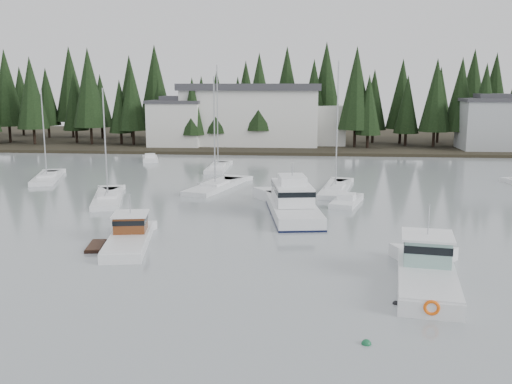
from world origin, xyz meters
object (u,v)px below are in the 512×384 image
at_px(house_east_a, 492,123).
at_px(runabout_1, 346,203).
at_px(lobster_boat_brown, 128,239).
at_px(sailboat_2, 335,190).
at_px(sailboat_4, 218,169).
at_px(sailboat_6, 47,179).
at_px(sailboat_8, 215,188).
at_px(cabin_cruiser_center, 293,206).
at_px(house_west, 176,122).
at_px(sailboat_5, 108,200).
at_px(harbor_inn, 262,115).
at_px(runabout_3, 150,160).
at_px(lobster_boat_teal, 427,275).

bearing_deg(house_east_a, runabout_1, -121.02).
bearing_deg(lobster_boat_brown, house_east_a, -45.38).
bearing_deg(sailboat_2, sailboat_4, 55.66).
bearing_deg(sailboat_6, house_east_a, -77.43).
xyz_separation_m(house_east_a, sailboat_8, (-40.83, -37.76, -4.85)).
bearing_deg(sailboat_6, cabin_cruiser_center, -134.03).
xyz_separation_m(house_west, sailboat_5, (3.67, -46.28, -4.60)).
bearing_deg(sailboat_6, sailboat_2, -113.37).
relative_size(harbor_inn, runabout_3, 5.02).
xyz_separation_m(house_east_a, sailboat_2, (-27.70, -38.21, -4.83)).
distance_m(sailboat_8, runabout_1, 15.57).
relative_size(sailboat_4, sailboat_8, 1.13).
bearing_deg(house_west, lobster_boat_brown, -80.32).
bearing_deg(lobster_boat_teal, cabin_cruiser_center, 33.84).
xyz_separation_m(sailboat_6, runabout_1, (34.90, -10.98, 0.08)).
bearing_deg(runabout_3, lobster_boat_brown, 176.43).
relative_size(house_west, cabin_cruiser_center, 0.75).
relative_size(lobster_boat_brown, runabout_3, 1.44).
bearing_deg(sailboat_4, sailboat_8, -172.92).
bearing_deg(cabin_cruiser_center, sailboat_6, 53.34).
xyz_separation_m(house_east_a, harbor_inn, (-38.96, 4.34, 0.87)).
height_order(runabout_1, runabout_3, same).
height_order(sailboat_5, sailboat_8, sailboat_8).
distance_m(house_east_a, lobster_boat_brown, 74.71).
distance_m(sailboat_6, sailboat_8, 21.39).
height_order(house_west, sailboat_6, sailboat_6).
bearing_deg(sailboat_8, lobster_boat_teal, -134.13).
bearing_deg(cabin_cruiser_center, sailboat_8, 27.72).
distance_m(sailboat_4, sailboat_8, 14.25).
relative_size(sailboat_4, runabout_3, 2.44).
bearing_deg(house_west, sailboat_2, -56.15).
bearing_deg(runabout_3, house_west, -17.88).
relative_size(harbor_inn, lobster_boat_teal, 3.09).
relative_size(lobster_boat_teal, runabout_3, 1.62).
bearing_deg(lobster_boat_teal, sailboat_2, 16.33).
bearing_deg(lobster_boat_brown, sailboat_6, 24.80).
distance_m(lobster_boat_brown, cabin_cruiser_center, 15.84).
bearing_deg(cabin_cruiser_center, runabout_1, -55.16).
xyz_separation_m(house_east_a, runabout_1, (-26.97, -44.84, -4.77)).
bearing_deg(harbor_inn, runabout_1, -76.30).
height_order(cabin_cruiser_center, sailboat_5, sailboat_5).
xyz_separation_m(harbor_inn, runabout_1, (11.99, -49.18, -5.64)).
bearing_deg(sailboat_6, lobster_boat_teal, -147.32).
height_order(house_east_a, harbor_inn, harbor_inn).
bearing_deg(lobster_boat_teal, sailboat_8, 38.86).
height_order(sailboat_8, runabout_3, sailboat_8).
bearing_deg(lobster_boat_teal, sailboat_4, 32.23).
relative_size(house_west, lobster_boat_teal, 1.00).
xyz_separation_m(house_west, runabout_1, (27.03, -45.84, -4.52)).
height_order(sailboat_5, sailboat_6, sailboat_5).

